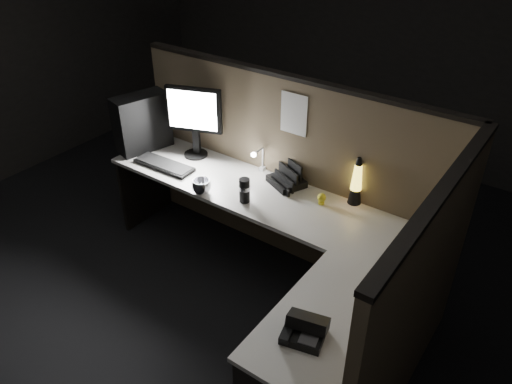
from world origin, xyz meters
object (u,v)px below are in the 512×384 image
Objects in this scene: pc_tower at (142,122)px; lava_lamp at (356,184)px; monitor at (194,115)px; desk_phone at (304,329)px; keyboard at (164,165)px.

lava_lamp is (1.82, 0.27, -0.09)m from pc_tower.
desk_phone is at bearing -53.91° from monitor.
lava_lamp reaches higher than keyboard.
monitor reaches higher than desk_phone.
desk_phone is (1.71, -1.14, -0.31)m from monitor.
keyboard is at bearing 141.25° from desk_phone.
pc_tower is 2.37m from desk_phone.
keyboard is (0.36, -0.14, -0.22)m from pc_tower.
monitor reaches higher than keyboard.
desk_phone is at bearing -9.04° from pc_tower.
monitor is at bearing 35.87° from pc_tower.
desk_phone is at bearing -75.03° from lava_lamp.
pc_tower is 1.84m from lava_lamp.
pc_tower is 0.48m from monitor.
monitor is 1.15× the size of keyboard.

